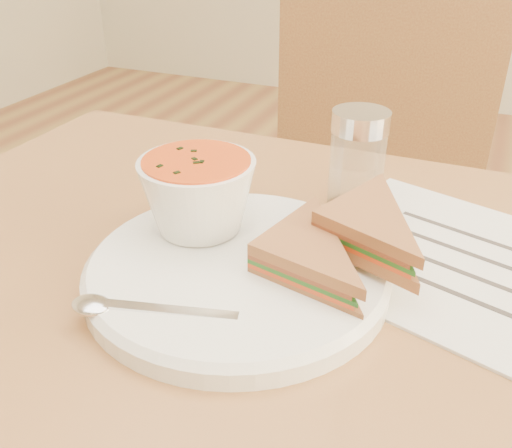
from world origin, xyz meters
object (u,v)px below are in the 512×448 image
at_px(chair_far, 371,265).
at_px(plate, 237,272).
at_px(soup_bowl, 198,198).
at_px(condiment_shaker, 357,161).

relative_size(chair_far, plate, 3.37).
distance_m(soup_bowl, condiment_shaker, 0.19).
distance_m(plate, soup_bowl, 0.08).
distance_m(chair_far, condiment_shaker, 0.48).
xyz_separation_m(chair_far, condiment_shaker, (0.03, -0.33, 0.34)).
relative_size(chair_far, soup_bowl, 8.34).
xyz_separation_m(chair_far, plate, (-0.03, -0.51, 0.30)).
bearing_deg(chair_far, plate, 73.79).
distance_m(chair_far, soup_bowl, 0.59).
bearing_deg(soup_bowl, condiment_shaker, 50.68).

